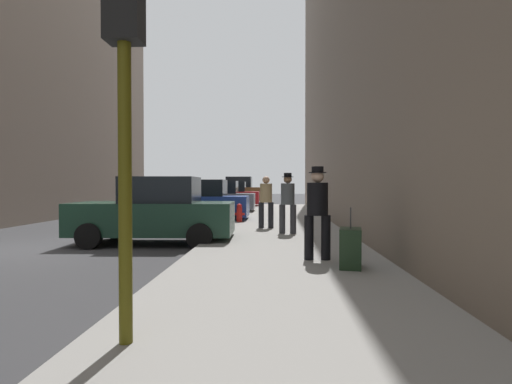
% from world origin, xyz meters
% --- Properties ---
extents(ground_plane, '(120.00, 120.00, 0.00)m').
position_xyz_m(ground_plane, '(0.00, 0.00, 0.00)').
color(ground_plane, '#38383A').
extents(sidewalk, '(4.00, 40.00, 0.15)m').
position_xyz_m(sidewalk, '(6.00, 0.00, 0.07)').
color(sidewalk, gray).
rests_on(sidewalk, ground_plane).
extents(parked_dark_green_sedan, '(4.26, 2.17, 1.79)m').
position_xyz_m(parked_dark_green_sedan, '(2.65, 1.13, 0.85)').
color(parked_dark_green_sedan, '#193828').
rests_on(parked_dark_green_sedan, ground_plane).
extents(parked_blue_sedan, '(4.20, 2.07, 1.79)m').
position_xyz_m(parked_blue_sedan, '(2.65, 7.14, 0.85)').
color(parked_blue_sedan, navy).
rests_on(parked_blue_sedan, ground_plane).
extents(parked_gray_coupe, '(4.22, 2.09, 1.79)m').
position_xyz_m(parked_gray_coupe, '(2.65, 12.26, 0.85)').
color(parked_gray_coupe, slate).
rests_on(parked_gray_coupe, ground_plane).
extents(parked_red_hatchback, '(4.24, 2.13, 1.79)m').
position_xyz_m(parked_red_hatchback, '(2.65, 18.14, 0.85)').
color(parked_red_hatchback, '#B2191E').
rests_on(parked_red_hatchback, ground_plane).
extents(parked_bronze_suv, '(4.62, 2.09, 2.25)m').
position_xyz_m(parked_bronze_suv, '(2.65, 23.75, 1.03)').
color(parked_bronze_suv, brown).
rests_on(parked_bronze_suv, ground_plane).
extents(fire_hydrant, '(0.42, 0.22, 0.70)m').
position_xyz_m(fire_hydrant, '(4.45, 5.93, 0.50)').
color(fire_hydrant, red).
rests_on(fire_hydrant, sidewalk).
extents(traffic_light, '(0.32, 0.32, 3.60)m').
position_xyz_m(traffic_light, '(4.50, -5.84, 2.76)').
color(traffic_light, '#514C0F').
rests_on(traffic_light, sidewalk).
extents(pedestrian_with_fedora, '(0.50, 0.40, 1.78)m').
position_xyz_m(pedestrian_with_fedora, '(6.65, -1.74, 1.14)').
color(pedestrian_with_fedora, black).
rests_on(pedestrian_with_fedora, sidewalk).
extents(pedestrian_with_beanie, '(0.51, 0.44, 1.78)m').
position_xyz_m(pedestrian_with_beanie, '(6.20, 2.34, 1.14)').
color(pedestrian_with_beanie, '#333338').
rests_on(pedestrian_with_beanie, sidewalk).
extents(pedestrian_in_tan_coat, '(0.52, 0.44, 1.71)m').
position_xyz_m(pedestrian_in_tan_coat, '(5.53, 3.81, 1.10)').
color(pedestrian_in_tan_coat, black).
rests_on(pedestrian_in_tan_coat, sidewalk).
extents(rolling_suitcase, '(0.46, 0.62, 1.04)m').
position_xyz_m(rolling_suitcase, '(7.14, -2.45, 0.49)').
color(rolling_suitcase, black).
rests_on(rolling_suitcase, sidewalk).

